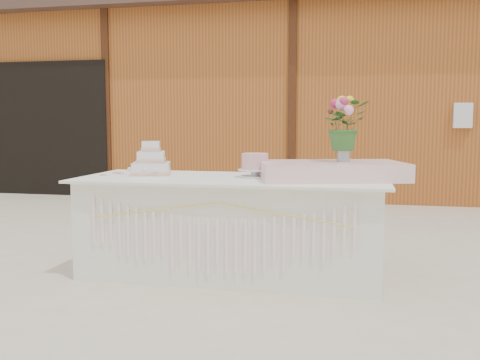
{
  "coord_description": "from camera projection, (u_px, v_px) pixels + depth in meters",
  "views": [
    {
      "loc": [
        0.94,
        -4.05,
        1.2
      ],
      "look_at": [
        0.0,
        0.3,
        0.72
      ],
      "focal_mm": 40.0,
      "sensor_mm": 36.0,
      "label": 1
    }
  ],
  "objects": [
    {
      "name": "cake_table",
      "position": [
        232.0,
        226.0,
        4.22
      ],
      "size": [
        2.4,
        1.0,
        0.77
      ],
      "color": "white",
      "rests_on": "ground"
    },
    {
      "name": "loose_flowers",
      "position": [
        113.0,
        173.0,
        4.47
      ],
      "size": [
        0.18,
        0.31,
        0.02
      ],
      "primitive_type": null,
      "rotation": [
        0.0,
        0.0,
        0.22
      ],
      "color": "pink",
      "rests_on": "cake_table"
    },
    {
      "name": "ground",
      "position": [
        232.0,
        274.0,
        4.26
      ],
      "size": [
        80.0,
        80.0,
        0.0
      ],
      "primitive_type": "plane",
      "color": "beige",
      "rests_on": "ground"
    },
    {
      "name": "bouquet",
      "position": [
        344.0,
        119.0,
        4.01
      ],
      "size": [
        0.45,
        0.44,
        0.38
      ],
      "primitive_type": "imported",
      "rotation": [
        0.0,
        0.0,
        0.7
      ],
      "color": "#305F26",
      "rests_on": "flower_vase"
    },
    {
      "name": "satin_runner",
      "position": [
        331.0,
        171.0,
        4.04
      ],
      "size": [
        1.18,
        0.87,
        0.13
      ],
      "primitive_type": "cube",
      "rotation": [
        0.0,
        0.0,
        0.27
      ],
      "color": "#FACCC9",
      "rests_on": "cake_table"
    },
    {
      "name": "wedding_cake",
      "position": [
        151.0,
        163.0,
        4.42
      ],
      "size": [
        0.38,
        0.38,
        0.28
      ],
      "rotation": [
        0.0,
        0.0,
        0.29
      ],
      "color": "silver",
      "rests_on": "cake_table"
    },
    {
      "name": "flower_vase",
      "position": [
        344.0,
        153.0,
        4.04
      ],
      "size": [
        0.1,
        0.1,
        0.13
      ],
      "primitive_type": "cylinder",
      "color": "#ABAAAF",
      "rests_on": "satin_runner"
    },
    {
      "name": "barn",
      "position": [
        304.0,
        97.0,
        9.91
      ],
      "size": [
        12.6,
        4.6,
        3.3
      ],
      "color": "#A65222",
      "rests_on": "ground"
    },
    {
      "name": "pink_cake_stand",
      "position": [
        255.0,
        164.0,
        4.18
      ],
      "size": [
        0.26,
        0.26,
        0.19
      ],
      "color": "white",
      "rests_on": "cake_table"
    }
  ]
}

